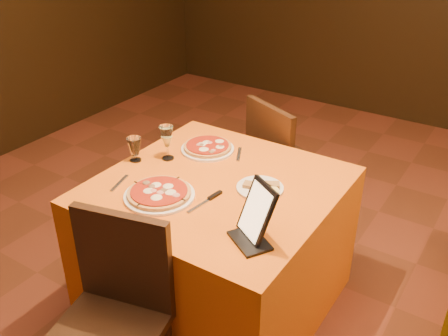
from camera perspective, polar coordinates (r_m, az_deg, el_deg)
The scene contains 12 objects.
main_table at distance 2.62m, azimuth -0.69°, elevation -8.86°, with size 1.10×1.10×0.75m, color #DB610E.
chair_main_near at distance 2.12m, azimuth -13.44°, elevation -18.09°, with size 0.41×0.41×0.91m, color black, non-canonical shape.
chair_main_far at distance 3.20m, azimuth 7.67°, elevation 0.12°, with size 0.48×0.48×0.91m, color black, non-canonical shape.
pizza_near at distance 2.32m, azimuth -7.41°, elevation -2.97°, with size 0.33×0.33×0.03m.
pizza_far at distance 2.72m, azimuth -1.90°, elevation 2.32°, with size 0.29×0.29×0.03m.
cutlet_dish at distance 2.36m, azimuth 4.13°, elevation -2.19°, with size 0.22×0.22×0.03m.
wine_glass at distance 2.61m, azimuth -6.53°, elevation 2.91°, with size 0.08×0.08×0.19m, color #F1F88D, non-canonical shape.
water_glass at distance 2.63m, azimuth -10.17°, elevation 2.10°, with size 0.06×0.06×0.13m, color white, non-canonical shape.
tablet at distance 1.99m, azimuth 3.77°, elevation -4.95°, with size 0.17×0.01×0.24m, color black.
knife at distance 2.25m, azimuth -2.48°, elevation -4.11°, with size 0.19×0.02×0.01m, color #B5B6BC.
fork_near at distance 2.46m, azimuth -11.87°, elevation -1.71°, with size 0.16×0.02×0.01m, color #ADAEB4.
fork_far at distance 2.67m, azimuth 1.72°, elevation 1.58°, with size 0.16×0.02×0.01m, color #BABBC2.
Camera 1 is at (0.69, -1.32, 1.98)m, focal length 40.00 mm.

